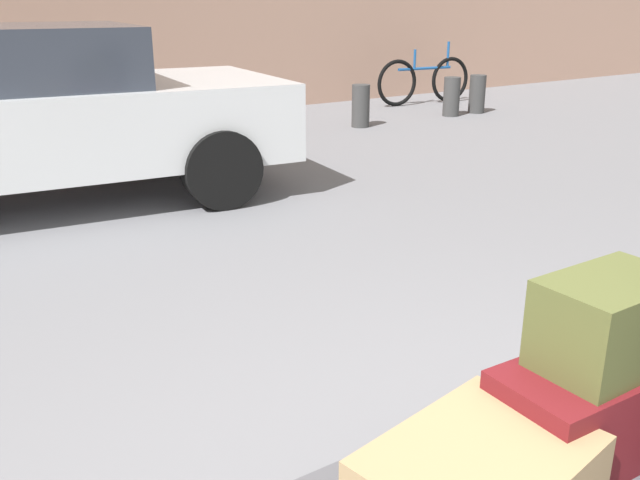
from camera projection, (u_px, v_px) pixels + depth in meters
The scene contains 8 objects.
duffel_bag_maroon_rear_right at pixel (598, 408), 2.02m from camera, with size 0.65×0.31×0.29m, color maroon.
duffel_bag_olive_topmost_pile at pixel (611, 323), 1.93m from camera, with size 0.41×0.26×0.26m, color #4C5128.
parked_car at pixel (6, 112), 5.49m from camera, with size 4.48×2.31×1.42m.
bicycle_leaning at pixel (424, 80), 11.07m from camera, with size 1.76×0.23×0.96m.
bollard_kerb_near at pixel (259, 116), 8.31m from camera, with size 0.24×0.24×0.55m, color #383838.
bollard_kerb_mid at pixel (361, 106), 9.11m from camera, with size 0.24×0.24×0.55m, color #383838.
bollard_kerb_far at pixel (452, 97), 9.97m from camera, with size 0.24×0.24×0.55m, color #383838.
bollard_corner at pixel (477, 94), 10.24m from camera, with size 0.24×0.24×0.55m, color #383838.
Camera 1 is at (-1.47, -1.01, 1.62)m, focal length 38.88 mm.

